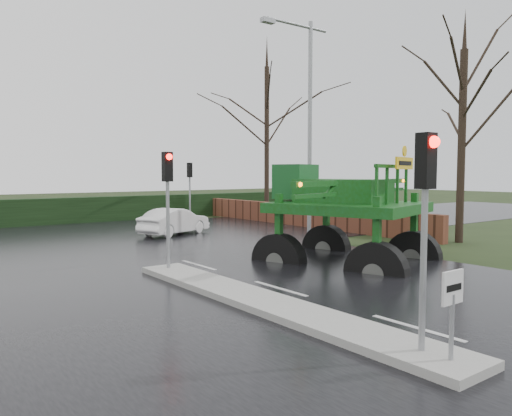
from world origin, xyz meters
TOP-DOWN VIEW (x-y plane):
  - ground at (0.00, 0.00)m, footprint 140.00×140.00m
  - road_main at (0.00, 10.00)m, footprint 14.00×80.00m
  - road_cross at (0.00, 16.00)m, footprint 80.00×12.00m
  - median_island at (-1.30, 3.00)m, footprint 1.20×10.00m
  - hedge_row at (0.00, 24.00)m, footprint 44.00×0.90m
  - brick_wall at (10.50, 16.00)m, footprint 0.40×20.00m
  - keep_left_sign at (-1.30, -1.50)m, footprint 0.50×0.07m
  - traffic_signal_near at (-1.30, -1.01)m, footprint 0.26×0.33m
  - traffic_signal_mid at (-1.30, 7.49)m, footprint 0.26×0.33m
  - traffic_signal_far at (6.50, 20.01)m, footprint 0.26×0.33m
  - street_light_right at (8.19, 12.00)m, footprint 3.85×0.30m
  - tree_right_near at (11.50, 6.00)m, footprint 5.60×5.60m
  - tree_right_far at (13.00, 21.00)m, footprint 7.00×7.00m
  - crop_sprayer at (3.43, 4.03)m, footprint 8.07×6.17m
  - white_sedan at (3.11, 15.49)m, footprint 4.02×2.67m

SIDE VIEW (x-z plane):
  - ground at x=0.00m, z-range 0.00..0.00m
  - white_sedan at x=3.11m, z-range -0.63..0.63m
  - road_main at x=0.00m, z-range -0.01..0.01m
  - road_cross at x=0.00m, z-range 0.00..0.02m
  - median_island at x=-1.30m, z-range 0.01..0.17m
  - brick_wall at x=10.50m, z-range 0.00..1.20m
  - hedge_row at x=0.00m, z-range 0.00..1.50m
  - keep_left_sign at x=-1.30m, z-range 0.38..1.73m
  - crop_sprayer at x=3.43m, z-range -0.13..4.58m
  - traffic_signal_near at x=-1.30m, z-range 0.83..4.35m
  - traffic_signal_mid at x=-1.30m, z-range 0.83..4.35m
  - traffic_signal_far at x=6.50m, z-range 0.83..4.35m
  - tree_right_near at x=11.50m, z-range 0.38..10.02m
  - street_light_right at x=8.19m, z-range 0.99..10.99m
  - tree_right_far at x=13.00m, z-range 0.47..12.52m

